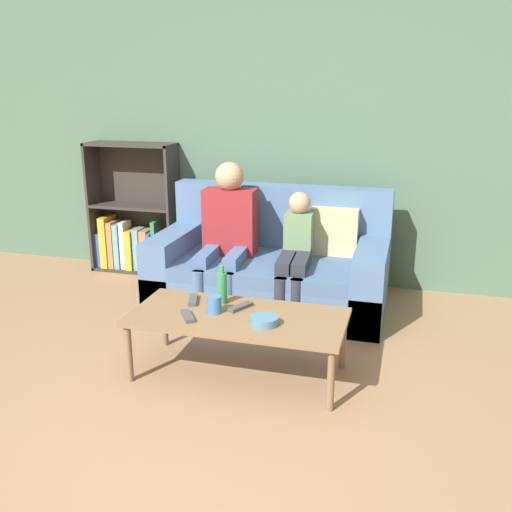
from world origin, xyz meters
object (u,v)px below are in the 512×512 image
at_px(tv_remote_1, 241,307).
at_px(tv_remote_2, 187,316).
at_px(snack_bowl, 264,321).
at_px(bottle, 222,287).
at_px(tv_remote_0, 193,300).
at_px(couch, 272,269).
at_px(person_adult, 227,226).
at_px(bookshelf, 133,224).
at_px(coffee_table, 238,320).
at_px(person_child, 296,250).
at_px(cup_near, 215,305).

xyz_separation_m(tv_remote_1, tv_remote_2, (-0.25, -0.21, 0.00)).
xyz_separation_m(snack_bowl, bottle, (-0.33, 0.24, 0.08)).
xyz_separation_m(tv_remote_0, bottle, (0.18, 0.03, 0.09)).
bearing_deg(couch, bottle, -93.65).
height_order(person_adult, tv_remote_0, person_adult).
bearing_deg(tv_remote_2, bottle, 32.94).
relative_size(tv_remote_0, bottle, 0.74).
xyz_separation_m(person_adult, tv_remote_1, (0.40, -0.96, -0.23)).
bearing_deg(bookshelf, coffee_table, -47.36).
relative_size(coffee_table, bottle, 5.19).
distance_m(coffee_table, snack_bowl, 0.21).
xyz_separation_m(couch, snack_bowl, (0.26, -1.23, 0.12)).
distance_m(tv_remote_0, tv_remote_2, 0.25).
xyz_separation_m(tv_remote_0, tv_remote_2, (0.06, -0.24, 0.00)).
relative_size(bookshelf, coffee_table, 0.93).
height_order(coffee_table, bottle, bottle).
distance_m(couch, tv_remote_1, 1.06).
height_order(person_adult, snack_bowl, person_adult).
relative_size(couch, snack_bowl, 11.13).
bearing_deg(person_child, snack_bowl, -91.05).
distance_m(cup_near, tv_remote_2, 0.17).
height_order(tv_remote_1, snack_bowl, snack_bowl).
bearing_deg(coffee_table, bookshelf, 132.64).
height_order(cup_near, tv_remote_1, cup_near).
bearing_deg(bookshelf, person_adult, -27.88).
bearing_deg(couch, tv_remote_2, -98.16).
bearing_deg(bookshelf, cup_near, -50.21).
bearing_deg(couch, bookshelf, 161.01).
height_order(couch, bottle, couch).
height_order(tv_remote_1, bottle, bottle).
distance_m(couch, coffee_table, 1.15).
height_order(snack_bowl, bottle, bottle).
xyz_separation_m(couch, person_child, (0.21, -0.15, 0.21)).
bearing_deg(person_child, coffee_table, -101.20).
relative_size(person_child, tv_remote_2, 5.28).
bearing_deg(tv_remote_2, person_adult, 63.70).
relative_size(bookshelf, bottle, 4.83).
height_order(bookshelf, tv_remote_0, bookshelf).
relative_size(couch, bookshelf, 1.51).
bearing_deg(tv_remote_1, tv_remote_2, -112.11).
bearing_deg(bottle, bookshelf, 132.50).
distance_m(person_adult, tv_remote_2, 1.21).
relative_size(tv_remote_2, snack_bowl, 1.08).
height_order(tv_remote_1, tv_remote_2, same).
height_order(coffee_table, person_adult, person_adult).
bearing_deg(bookshelf, couch, -18.99).
xyz_separation_m(coffee_table, tv_remote_0, (-0.32, 0.12, 0.04)).
xyz_separation_m(person_child, tv_remote_0, (-0.46, -0.87, -0.10)).
bearing_deg(snack_bowl, person_adult, 117.24).
bearing_deg(cup_near, person_child, 74.84).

